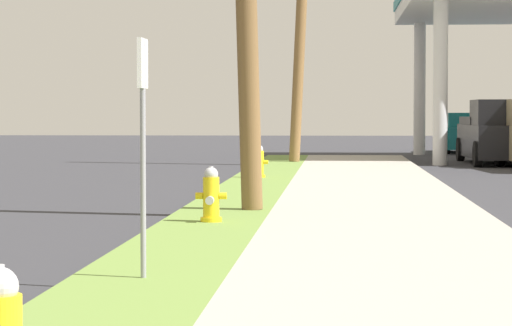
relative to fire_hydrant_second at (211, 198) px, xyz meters
name	(u,v)px	position (x,y,z in m)	size (l,w,h in m)	color
fire_hydrant_second	(211,198)	(0.00, 0.00, 0.00)	(0.42, 0.38, 0.74)	yellow
fire_hydrant_third	(259,163)	(-0.07, 10.72, 0.00)	(0.42, 0.37, 0.74)	yellow
utility_pole_background	(301,14)	(0.61, 19.35, 4.07)	(1.40, 0.41, 8.63)	olive
street_sign_post	(143,107)	(-0.03, -5.34, 1.19)	(0.05, 0.36, 2.12)	gray
car_teal_by_near_pump	(467,134)	(6.82, 31.17, 0.28)	(2.10, 4.57, 1.57)	#197075
truck_black_at_forecourt	(500,134)	(6.69, 20.80, 0.47)	(2.18, 5.42, 1.97)	black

